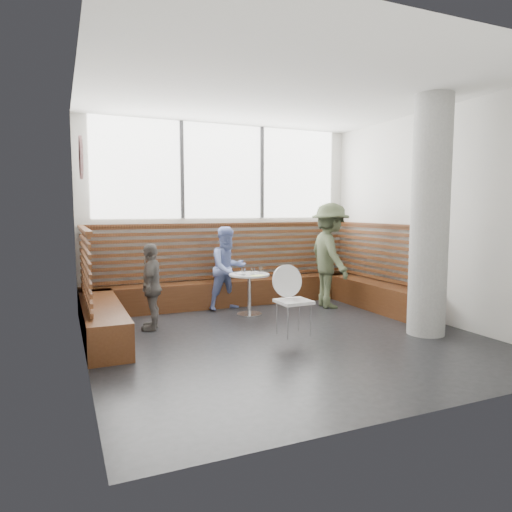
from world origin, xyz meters
name	(u,v)px	position (x,y,z in m)	size (l,w,h in m)	color
room	(286,217)	(0.00, 0.00, 1.60)	(5.00, 5.00, 3.20)	silver
booth	(238,287)	(0.00, 1.77, 0.41)	(5.00, 2.50, 1.44)	#412210
concrete_column	(430,217)	(1.85, -0.60, 1.60)	(0.50, 0.50, 3.20)	gray
wall_art	(81,157)	(-2.46, 0.40, 2.30)	(0.50, 0.50, 0.03)	white
cafe_table	(249,286)	(0.06, 1.41, 0.48)	(0.65, 0.65, 0.67)	silver
cafe_chair	(291,294)	(0.15, 0.13, 0.56)	(0.45, 0.44, 0.95)	white
adult_man	(330,255)	(1.57, 1.41, 0.91)	(1.17, 0.67, 1.82)	#454F34
child_back	(228,268)	(-0.12, 1.93, 0.71)	(0.69, 0.54, 1.41)	#7081C2
child_left	(152,286)	(-1.55, 1.15, 0.62)	(0.72, 0.30, 1.23)	#5D5854
plate_near	(241,273)	(-0.05, 1.48, 0.68)	(0.21, 0.21, 0.01)	white
plate_far	(253,272)	(0.17, 1.53, 0.68)	(0.20, 0.20, 0.01)	white
glass_left	(243,272)	(-0.08, 1.32, 0.72)	(0.07, 0.07, 0.11)	white
glass_mid	(253,271)	(0.08, 1.31, 0.72)	(0.07, 0.07, 0.11)	white
glass_right	(261,270)	(0.27, 1.43, 0.72)	(0.07, 0.07, 0.11)	white
menu_card	(257,276)	(0.10, 1.18, 0.67)	(0.21, 0.15, 0.00)	#A5C64C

